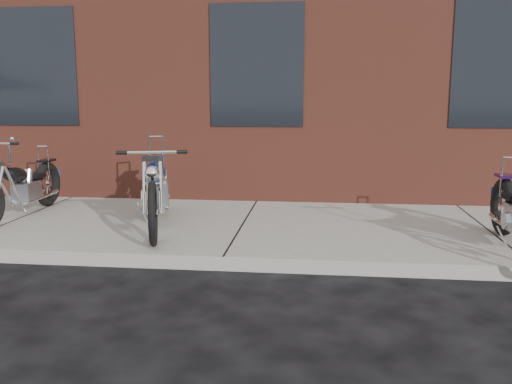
# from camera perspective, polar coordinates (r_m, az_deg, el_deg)

# --- Properties ---
(ground) EXTENTS (120.00, 120.00, 0.00)m
(ground) POSITION_cam_1_polar(r_m,az_deg,el_deg) (5.54, -3.47, -8.32)
(ground) COLOR black
(ground) RESTS_ON ground
(sidewalk) EXTENTS (22.00, 3.00, 0.15)m
(sidewalk) POSITION_cam_1_polar(r_m,az_deg,el_deg) (6.94, -1.33, -3.89)
(sidewalk) COLOR gray
(sidewalk) RESTS_ON ground
(chopper_blue) EXTENTS (0.84, 2.40, 1.07)m
(chopper_blue) POSITION_cam_1_polar(r_m,az_deg,el_deg) (6.79, -10.51, 0.09)
(chopper_blue) COLOR black
(chopper_blue) RESTS_ON sidewalk
(chopper_third) EXTENTS (0.50, 2.05, 1.04)m
(chopper_third) POSITION_cam_1_polar(r_m,az_deg,el_deg) (7.97, -23.28, 0.35)
(chopper_third) COLOR black
(chopper_third) RESTS_ON sidewalk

